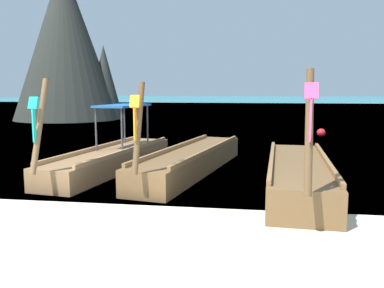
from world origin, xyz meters
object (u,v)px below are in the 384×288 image
(karst_rock, at_px, (67,44))
(longtail_boat_turquoise_ribbon, at_px, (112,158))
(longtail_boat_pink_ribbon, at_px, (298,175))
(mooring_buoy_near, at_px, (321,133))
(longtail_boat_orange_ribbon, at_px, (192,160))

(karst_rock, bearing_deg, longtail_boat_turquoise_ribbon, -61.75)
(longtail_boat_pink_ribbon, relative_size, karst_rock, 0.52)
(longtail_boat_turquoise_ribbon, height_order, longtail_boat_pink_ribbon, longtail_boat_pink_ribbon)
(mooring_buoy_near, bearing_deg, longtail_boat_pink_ribbon, -101.69)
(longtail_boat_turquoise_ribbon, distance_m, karst_rock, 20.85)
(longtail_boat_turquoise_ribbon, relative_size, mooring_buoy_near, 15.88)
(longtail_boat_orange_ribbon, bearing_deg, longtail_boat_pink_ribbon, -30.59)
(longtail_boat_orange_ribbon, relative_size, mooring_buoy_near, 16.57)
(longtail_boat_turquoise_ribbon, xyz_separation_m, longtail_boat_pink_ribbon, (4.85, -1.49, -0.00))
(longtail_boat_orange_ribbon, relative_size, longtail_boat_pink_ribbon, 1.11)
(longtail_boat_pink_ribbon, bearing_deg, karst_rock, 126.78)
(longtail_boat_turquoise_ribbon, distance_m, mooring_buoy_near, 11.30)
(longtail_boat_orange_ribbon, height_order, mooring_buoy_near, longtail_boat_orange_ribbon)
(longtail_boat_pink_ribbon, bearing_deg, mooring_buoy_near, 78.31)
(longtail_boat_pink_ribbon, height_order, mooring_buoy_near, longtail_boat_pink_ribbon)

